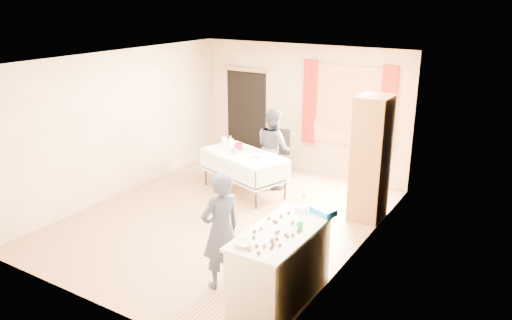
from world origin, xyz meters
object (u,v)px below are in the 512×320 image
Objects in this scene: chair at (278,165)px; woman at (273,147)px; counter at (281,265)px; girl at (221,231)px; party_table at (244,169)px; cabinet at (371,159)px.

woman is (0.06, -0.32, 0.46)m from chair.
girl reaches higher than counter.
girl is at bearing 140.99° from woman.
counter is 4.12m from chair.
counter is 0.81× the size of party_table.
chair is 3.95m from girl.
woman is (0.27, 0.61, 0.31)m from party_table.
cabinet is at bearing -161.97° from woman.
party_table is at bearing 97.49° from woman.
woman is at bearing -139.03° from girl.
party_table is 1.21× the size of girl.
chair is (0.21, 0.93, -0.15)m from party_table.
cabinet is 2.40m from chair.
party_table is (-2.34, -0.11, -0.58)m from cabinet.
woman reaches higher than chair.
cabinet is 2.15m from woman.
woman is at bearing 83.80° from party_table.
woman reaches higher than counter.
chair is (-2.14, 0.82, -0.72)m from cabinet.
woman is (-1.20, 3.39, -0.00)m from girl.
cabinet is at bearing 87.93° from counter.
counter is at bearing 120.93° from girl.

